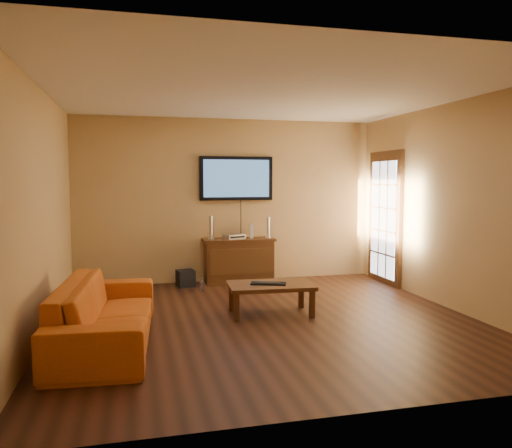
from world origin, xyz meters
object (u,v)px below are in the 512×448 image
object	(u,v)px
av_receiver	(234,236)
media_console	(239,260)
television	(236,178)
bottle	(202,285)
coffee_table	(271,288)
sofa	(106,302)
speaker_left	(211,228)
speaker_right	(268,228)
game_console	(251,231)
subwoofer	(186,278)
keyboard	(268,283)

from	to	relation	value
av_receiver	media_console	bearing A→B (deg)	-27.07
television	bottle	bearing A→B (deg)	-135.73
coffee_table	sofa	world-z (taller)	sofa
speaker_left	speaker_right	world-z (taller)	speaker_left
game_console	subwoofer	world-z (taller)	game_console
media_console	speaker_right	world-z (taller)	speaker_right
media_console	bottle	bearing A→B (deg)	-144.93
coffee_table	speaker_right	world-z (taller)	speaker_right
media_console	subwoofer	world-z (taller)	media_console
coffee_table	bottle	bearing A→B (deg)	113.54
speaker_left	speaker_right	size ratio (longest dim) A/B	1.09
sofa	subwoofer	bearing A→B (deg)	-18.35
media_console	av_receiver	bearing A→B (deg)	174.03
coffee_table	sofa	size ratio (longest dim) A/B	0.49
bottle	media_console	bearing A→B (deg)	35.07
sofa	bottle	size ratio (longest dim) A/B	10.70
media_console	television	xyz separation A→B (m)	(0.00, 0.19, 1.35)
bottle	speaker_right	bearing A→B (deg)	20.76
subwoofer	av_receiver	bearing A→B (deg)	-4.47
game_console	keyboard	distance (m)	2.13
speaker_left	game_console	world-z (taller)	speaker_left
media_console	speaker_left	distance (m)	0.70
speaker_left	keyboard	xyz separation A→B (m)	(0.41, -2.08, -0.50)
sofa	television	bearing A→B (deg)	-30.18
subwoofer	keyboard	size ratio (longest dim) A/B	0.56
speaker_right	av_receiver	world-z (taller)	speaker_right
sofa	bottle	world-z (taller)	sofa
av_receiver	subwoofer	xyz separation A→B (m)	(-0.81, -0.10, -0.64)
coffee_table	speaker_left	size ratio (longest dim) A/B	2.91
game_console	keyboard	bearing A→B (deg)	-89.76
media_console	subwoofer	size ratio (longest dim) A/B	4.51
av_receiver	game_console	bearing A→B (deg)	-17.78
subwoofer	media_console	bearing A→B (deg)	-5.59
television	sofa	xyz separation A→B (m)	(-1.96, -2.89, -1.28)
speaker_left	keyboard	bearing A→B (deg)	-78.89
sofa	keyboard	xyz separation A→B (m)	(1.92, 0.66, -0.04)
television	sofa	bearing A→B (deg)	-124.14
keyboard	game_console	bearing A→B (deg)	82.76
speaker_left	bottle	world-z (taller)	speaker_left
game_console	bottle	xyz separation A→B (m)	(-0.90, -0.50, -0.76)
television	sofa	size ratio (longest dim) A/B	0.55
speaker_right	subwoofer	world-z (taller)	speaker_right
sofa	media_console	bearing A→B (deg)	-31.96
television	coffee_table	distance (m)	2.60
speaker_left	keyboard	size ratio (longest dim) A/B	0.80
media_console	av_receiver	size ratio (longest dim) A/B	3.65
av_receiver	keyboard	distance (m)	2.08
av_receiver	subwoofer	size ratio (longest dim) A/B	1.23
speaker_left	subwoofer	world-z (taller)	speaker_left
coffee_table	speaker_right	bearing A→B (deg)	75.77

